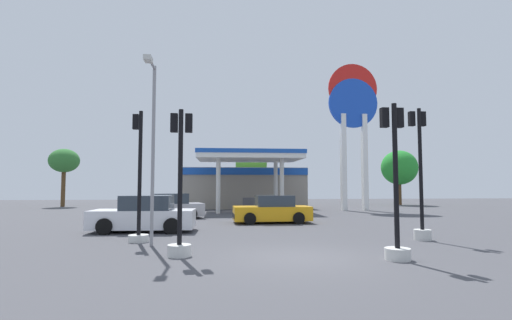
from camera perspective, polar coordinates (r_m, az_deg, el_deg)
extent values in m
plane|color=#47474C|center=(11.27, 6.43, -14.47)|extent=(90.00, 90.00, 0.00)
cube|color=gray|center=(35.65, -1.85, -4.26)|extent=(10.93, 5.83, 3.64)
cube|color=#194CB2|center=(32.71, -1.52, -1.72)|extent=(10.93, 0.12, 0.60)
cube|color=white|center=(29.66, -1.11, 0.32)|extent=(7.92, 5.72, 0.35)
cube|color=#194CB2|center=(29.69, -1.11, 0.94)|extent=(8.02, 5.82, 0.30)
cylinder|color=silver|center=(27.93, -5.75, -3.93)|extent=(0.32, 0.32, 4.06)
cylinder|color=silver|center=(28.31, 3.94, -3.94)|extent=(0.32, 0.32, 4.06)
cylinder|color=silver|center=(31.08, -5.71, -3.92)|extent=(0.32, 0.32, 4.06)
cylinder|color=silver|center=(31.42, 3.01, -3.93)|extent=(0.32, 0.32, 4.06)
cube|color=#4C4C51|center=(29.63, -1.12, -6.80)|extent=(0.90, 0.60, 1.10)
cube|color=white|center=(32.04, 13.11, -0.27)|extent=(0.40, 0.56, 8.04)
cube|color=white|center=(32.66, 16.13, -0.29)|extent=(0.40, 0.56, 8.04)
cylinder|color=blue|center=(33.01, 14.48, 8.34)|extent=(4.18, 0.22, 4.18)
cylinder|color=red|center=(33.31, 14.44, 10.44)|extent=(4.18, 0.22, 4.18)
cube|color=white|center=(33.20, 14.43, 9.38)|extent=(3.84, 0.08, 0.75)
cylinder|color=black|center=(17.32, -21.99, -9.32)|extent=(0.69, 0.25, 0.69)
cylinder|color=black|center=(19.08, -20.25, -8.83)|extent=(0.69, 0.25, 0.69)
cylinder|color=black|center=(16.68, -12.66, -9.73)|extent=(0.69, 0.25, 0.69)
cylinder|color=black|center=(18.50, -11.78, -9.15)|extent=(0.69, 0.25, 0.69)
cube|color=silver|center=(17.82, -16.70, -8.55)|extent=(4.57, 2.01, 0.82)
cube|color=#2D3842|center=(17.74, -16.14, -6.28)|extent=(2.20, 1.74, 0.69)
cube|color=black|center=(18.44, -23.52, -8.60)|extent=(0.18, 1.80, 0.26)
cylinder|color=black|center=(20.02, -0.93, -8.88)|extent=(0.65, 0.24, 0.64)
cylinder|color=black|center=(21.74, -1.43, -8.48)|extent=(0.65, 0.24, 0.64)
cylinder|color=black|center=(20.47, 6.48, -8.75)|extent=(0.65, 0.24, 0.64)
cylinder|color=black|center=(22.15, 5.41, -8.38)|extent=(0.65, 0.24, 0.64)
cube|color=orange|center=(21.04, 2.40, -8.06)|extent=(4.28, 1.90, 0.77)
cube|color=#2D3842|center=(21.03, 2.80, -6.25)|extent=(2.06, 1.63, 0.64)
cube|color=black|center=(20.81, -3.30, -8.41)|extent=(0.17, 1.69, 0.24)
cylinder|color=black|center=(23.19, -16.33, -8.01)|extent=(0.70, 0.40, 0.66)
cylinder|color=black|center=(24.97, -16.72, -7.70)|extent=(0.70, 0.40, 0.66)
cylinder|color=black|center=(23.60, -9.72, -8.04)|extent=(0.70, 0.40, 0.66)
cylinder|color=black|center=(25.35, -10.56, -7.73)|extent=(0.70, 0.40, 0.66)
cube|color=#B2B2BA|center=(24.22, -13.31, -7.36)|extent=(4.70, 2.97, 0.79)
cube|color=#2D3842|center=(24.21, -12.92, -5.75)|extent=(2.45, 2.14, 0.66)
cube|color=black|center=(24.01, -18.41, -7.57)|extent=(0.60, 1.70, 0.25)
cylinder|color=silver|center=(11.54, -11.55, -13.29)|extent=(0.69, 0.69, 0.34)
cylinder|color=black|center=(11.39, -11.41, -2.43)|extent=(0.14, 0.14, 4.01)
cube|color=black|center=(11.72, -12.29, 5.51)|extent=(0.21, 0.20, 0.57)
sphere|color=red|center=(11.87, -12.21, 6.27)|extent=(0.15, 0.15, 0.15)
sphere|color=#D89E0C|center=(11.84, -12.22, 5.41)|extent=(0.15, 0.15, 0.15)
sphere|color=green|center=(11.81, -12.24, 4.55)|extent=(0.15, 0.15, 0.15)
cube|color=black|center=(11.67, -10.14, 5.52)|extent=(0.21, 0.20, 0.57)
sphere|color=red|center=(11.83, -10.08, 6.28)|extent=(0.15, 0.15, 0.15)
sphere|color=#D89E0C|center=(11.80, -10.09, 5.42)|extent=(0.15, 0.15, 0.15)
sphere|color=green|center=(11.77, -10.10, 4.56)|extent=(0.15, 0.15, 0.15)
cylinder|color=silver|center=(15.86, 23.92, -10.33)|extent=(0.64, 0.64, 0.40)
cylinder|color=black|center=(15.76, 23.67, -1.16)|extent=(0.14, 0.14, 4.66)
cube|color=black|center=(16.00, 22.51, 5.79)|extent=(0.21, 0.20, 0.57)
sphere|color=red|center=(16.13, 22.29, 6.35)|extent=(0.15, 0.15, 0.15)
sphere|color=#D89E0C|center=(16.10, 22.31, 5.72)|extent=(0.15, 0.15, 0.15)
sphere|color=green|center=(16.08, 22.32, 5.08)|extent=(0.15, 0.15, 0.15)
cube|color=black|center=(16.21, 23.89, 5.70)|extent=(0.21, 0.20, 0.57)
sphere|color=red|center=(16.34, 23.66, 6.26)|extent=(0.15, 0.15, 0.15)
sphere|color=#D89E0C|center=(16.31, 23.68, 5.63)|extent=(0.15, 0.15, 0.15)
sphere|color=green|center=(16.29, 23.70, 5.01)|extent=(0.15, 0.15, 0.15)
cylinder|color=silver|center=(11.50, 20.67, -13.20)|extent=(0.70, 0.70, 0.33)
cylinder|color=black|center=(11.35, 20.41, -2.13)|extent=(0.14, 0.14, 4.09)
cube|color=black|center=(11.56, 18.88, 6.09)|extent=(0.21, 0.20, 0.57)
sphere|color=red|center=(11.70, 18.61, 6.86)|extent=(0.15, 0.15, 0.15)
sphere|color=#D89E0C|center=(11.67, 18.63, 5.99)|extent=(0.15, 0.15, 0.15)
sphere|color=green|center=(11.64, 18.65, 5.12)|extent=(0.15, 0.15, 0.15)
cube|color=black|center=(11.75, 20.85, 5.98)|extent=(0.21, 0.20, 0.57)
sphere|color=red|center=(11.88, 20.56, 6.74)|extent=(0.15, 0.15, 0.15)
sphere|color=#D89E0C|center=(11.85, 20.58, 5.88)|extent=(0.15, 0.15, 0.15)
sphere|color=green|center=(11.83, 20.60, 5.02)|extent=(0.15, 0.15, 0.15)
cylinder|color=silver|center=(14.74, -17.38, -11.27)|extent=(0.73, 0.73, 0.26)
cylinder|color=black|center=(14.62, -17.19, -1.79)|extent=(0.14, 0.14, 4.60)
cube|color=black|center=(15.01, -17.75, 5.53)|extent=(0.21, 0.20, 0.57)
sphere|color=red|center=(15.15, -17.63, 6.13)|extent=(0.15, 0.15, 0.15)
sphere|color=#D89E0C|center=(15.12, -17.65, 5.45)|extent=(0.15, 0.15, 0.15)
sphere|color=green|center=(15.10, -17.66, 4.78)|extent=(0.15, 0.15, 0.15)
cylinder|color=brown|center=(41.25, -27.18, -3.93)|extent=(0.39, 0.39, 3.42)
ellipsoid|color=#317332|center=(41.31, -27.07, -0.08)|extent=(2.84, 2.84, 2.30)
cylinder|color=brown|center=(41.24, -0.73, -4.61)|extent=(0.38, 0.38, 3.05)
ellipsoid|color=#428529|center=(41.30, -0.72, -0.70)|extent=(3.44, 3.44, 3.61)
cylinder|color=brown|center=(42.75, 20.98, -4.67)|extent=(0.32, 0.32, 2.55)
ellipsoid|color=#268D2F|center=(42.79, 20.90, -1.07)|extent=(3.76, 3.76, 3.64)
cylinder|color=gray|center=(13.60, -15.34, 0.81)|extent=(0.12, 0.12, 6.30)
cylinder|color=gray|center=(13.61, -15.55, 13.93)|extent=(0.09, 1.20, 0.09)
cube|color=beige|center=(13.03, -16.04, 14.51)|extent=(0.24, 0.44, 0.16)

